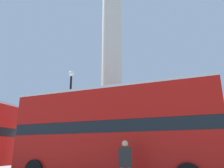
% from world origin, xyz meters
% --- Properties ---
extents(monument_column, '(6.38, 6.38, 22.24)m').
position_xyz_m(monument_column, '(0.00, 0.00, 6.21)').
color(monument_column, beige).
rests_on(monument_column, ground_plane).
extents(bus_b, '(10.20, 3.51, 4.35)m').
position_xyz_m(bus_b, '(2.04, -6.64, 2.40)').
color(bus_b, '#B7140F').
rests_on(bus_b, ground_plane).
extents(street_lamp, '(0.41, 0.41, 6.81)m').
position_xyz_m(street_lamp, '(-1.75, -4.08, 3.72)').
color(street_lamp, black).
rests_on(street_lamp, ground_plane).
extents(pedestrian_near_lamp, '(0.50, 0.31, 1.79)m').
position_xyz_m(pedestrian_near_lamp, '(3.29, -9.10, 1.02)').
color(pedestrian_near_lamp, '#4C473D').
rests_on(pedestrian_near_lamp, ground_plane).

